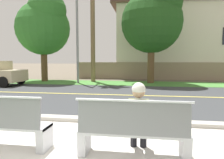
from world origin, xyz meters
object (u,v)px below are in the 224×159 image
Objects in this scene: shade_tree_far_left at (44,24)px; shade_tree_left at (154,18)px; streetlamp at (78,22)px; bench_right at (133,131)px; seated_person_olive at (138,116)px.

shade_tree_left reaches higher than shade_tree_far_left.
shade_tree_far_left is at bearing 166.43° from streetlamp.
streetlamp is (-4.28, 10.54, 3.73)m from bench_right.
shade_tree_left is at bearing 86.21° from seated_person_olive.
seated_person_olive is at bearing -67.16° from streetlamp.
streetlamp is at bearing -13.57° from shade_tree_far_left.
bench_right is 11.82m from shade_tree_left.
bench_right is at bearing -57.74° from shade_tree_far_left.
shade_tree_far_left reaches higher than bench_right.
shade_tree_far_left is at bearing 122.26° from bench_right.
streetlamp is (-4.37, 10.37, 3.51)m from seated_person_olive.
bench_right is 0.28× the size of shade_tree_far_left.
shade_tree_left is at bearing 85.83° from bench_right.
streetlamp reaches higher than seated_person_olive.
seated_person_olive is 13.63m from shade_tree_far_left.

